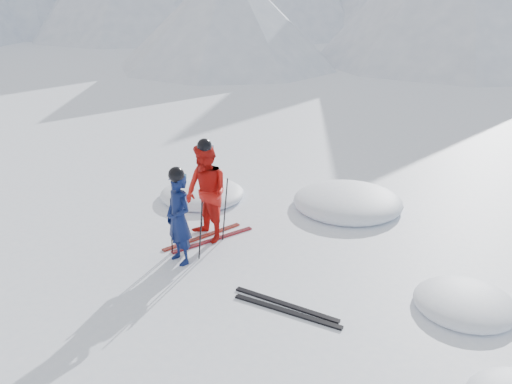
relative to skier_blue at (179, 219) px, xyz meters
The scene contains 12 objects.
ground 2.56m from the skier_blue, 12.56° to the left, with size 160.00×160.00×0.00m, color white.
skier_blue is the anchor object (origin of this frame).
skier_red 0.93m from the skier_blue, 97.14° to the left, with size 0.88×0.69×1.81m, color red.
pole_blue_left 0.43m from the skier_blue, 153.43° to the left, with size 0.02×0.02×1.06m, color black.
pole_blue_right 0.44m from the skier_blue, 45.00° to the left, with size 0.02×0.02×1.06m, color black.
pole_red_left 1.26m from the skier_blue, 109.54° to the left, with size 0.02×0.02×1.21m, color black.
pole_red_right 1.10m from the skier_blue, 80.21° to the left, with size 0.02×0.02×1.21m, color black.
ski_worn_left 1.23m from the skier_blue, 104.34° to the left, with size 0.09×1.70×0.03m, color black.
ski_worn_right 1.21m from the skier_blue, 89.70° to the left, with size 0.09×1.70×0.03m, color black.
ski_loose_a 2.31m from the skier_blue, ahead, with size 0.09×1.70×0.03m, color black.
ski_loose_b 2.42m from the skier_blue, ahead, with size 0.09×1.70×0.03m, color black.
snow_lumps 3.11m from the skier_blue, 58.94° to the left, with size 8.47×6.23×0.50m.
Camera 1 is at (2.97, -6.79, 4.50)m, focal length 38.00 mm.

